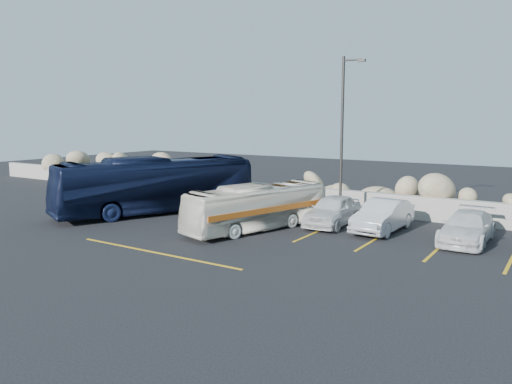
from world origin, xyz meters
The scene contains 10 objects.
ground centered at (0.00, 0.00, 0.00)m, with size 90.00×90.00×0.00m, color black.
seawall centered at (0.00, 12.00, 0.60)m, with size 60.00×0.40×1.20m, color gray.
riprap_pile centered at (0.00, 13.20, 1.30)m, with size 54.00×2.80×2.60m, color #988263, non-canonical shape.
parking_lines centered at (4.64, 5.57, 0.01)m, with size 18.16×9.36×0.01m.
lamppost centered at (2.56, 9.50, 4.30)m, with size 1.14×0.18×8.00m.
vintage_bus centered at (0.06, 5.72, 1.04)m, with size 1.75×7.49×2.09m, color silver.
tour_coach centered at (-6.80, 6.24, 1.51)m, with size 2.54×10.88×3.03m, color black.
car_a centered at (2.58, 8.42, 0.73)m, with size 1.72×4.26×1.45m, color silver.
car_b centered at (5.02, 8.49, 0.71)m, with size 1.50×4.31×1.42m, color silver.
car_c centered at (8.63, 8.37, 0.63)m, with size 1.78×4.37×1.27m, color silver.
Camera 1 is at (12.23, -13.23, 5.08)m, focal length 35.00 mm.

